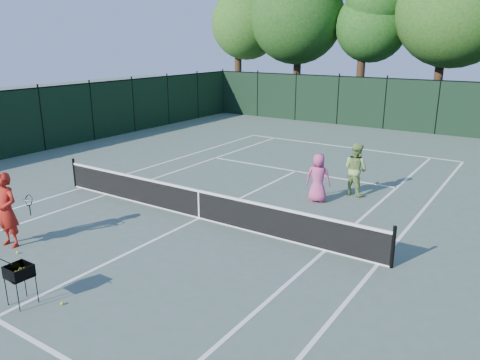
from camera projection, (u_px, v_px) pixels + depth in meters
The scene contains 18 objects.
ground at pixel (199, 218), 14.18m from camera, with size 90.00×90.00×0.00m, color #4B5C50.
sideline_doubles_left at pixel (81, 188), 17.09m from camera, with size 0.10×23.77×0.01m, color white.
sideline_doubles_right at pixel (378, 264), 11.27m from camera, with size 0.10×23.77×0.01m, color white.
sideline_singles_left at pixel (107, 194), 16.36m from camera, with size 0.10×23.77×0.01m, color white.
sideline_singles_right at pixel (325, 251), 11.99m from camera, with size 0.10×23.77×0.01m, color white.
baseline_far at pixel (345, 147), 23.66m from camera, with size 10.97×0.10×0.01m, color white.
service_line_far at pixel (296, 171), 19.28m from camera, with size 8.23×0.10×0.01m, color white.
center_service_line at pixel (199, 218), 14.18m from camera, with size 0.10×12.80×0.01m, color white.
tennis_net at pixel (199, 203), 14.04m from camera, with size 11.69×0.09×1.06m.
fence_far at pixel (385, 104), 28.11m from camera, with size 24.00×0.05×3.00m, color black.
tree_0 at pixel (238, 0), 35.89m from camera, with size 6.40×6.40×13.14m.
tree_2 at pixel (366, 0), 30.95m from camera, with size 6.00×6.00×12.40m.
coach at pixel (7, 210), 12.02m from camera, with size 0.95×0.72×1.98m.
player_pink at pixel (318, 178), 15.44m from camera, with size 0.91×0.70×1.64m.
player_green at pixel (356, 169), 16.13m from camera, with size 1.07×0.95×1.83m.
ball_hopper at pixel (19, 272), 9.37m from camera, with size 0.49×0.49×0.86m.
loose_ball_near_cart at pixel (62, 303), 9.52m from camera, with size 0.07×0.07×0.07m, color #C2E32E.
loose_ball_midcourt at pixel (17, 252), 11.81m from camera, with size 0.07×0.07×0.07m, color #EBF532.
Camera 1 is at (8.37, -10.35, 5.17)m, focal length 35.00 mm.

